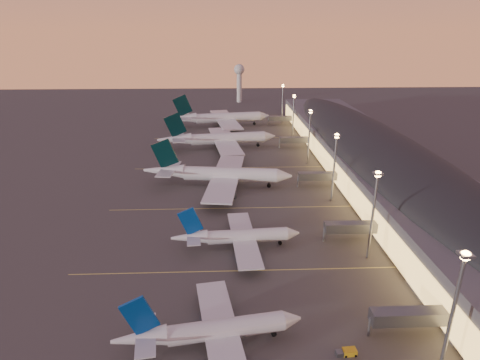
# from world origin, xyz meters

# --- Properties ---
(ground) EXTENTS (700.00, 700.00, 0.00)m
(ground) POSITION_xyz_m (0.00, 0.00, 0.00)
(ground) COLOR #3E3C39
(airliner_narrow_south) EXTENTS (38.33, 34.58, 13.70)m
(airliner_narrow_south) POSITION_xyz_m (-7.03, -31.44, 3.54)
(airliner_narrow_south) COLOR silver
(airliner_narrow_south) RESTS_ON ground
(airliner_narrow_north) EXTENTS (37.77, 33.80, 13.49)m
(airliner_narrow_north) POSITION_xyz_m (-0.56, 7.48, 3.49)
(airliner_narrow_north) COLOR silver
(airliner_narrow_north) RESTS_ON ground
(airliner_wide_near) EXTENTS (60.95, 55.95, 19.50)m
(airliner_wide_near) POSITION_xyz_m (-6.76, 57.41, 5.02)
(airliner_wide_near) COLOR silver
(airliner_wide_near) RESTS_ON ground
(airliner_wide_mid) EXTENTS (63.67, 58.52, 20.38)m
(airliner_wide_mid) POSITION_xyz_m (-7.12, 112.68, 5.25)
(airliner_wide_mid) COLOR silver
(airliner_wide_mid) RESTS_ON ground
(airliner_wide_far) EXTENTS (68.09, 62.73, 21.82)m
(airliner_wide_far) POSITION_xyz_m (-6.71, 164.90, 5.62)
(airliner_wide_far) COLOR silver
(airliner_wide_far) RESTS_ON ground
(terminal_building) EXTENTS (56.35, 255.00, 17.46)m
(terminal_building) POSITION_xyz_m (61.84, 72.47, 8.78)
(terminal_building) COLOR #535359
(terminal_building) RESTS_ON ground
(light_masts) EXTENTS (2.20, 217.20, 25.90)m
(light_masts) POSITION_xyz_m (36.00, 65.00, 17.55)
(light_masts) COLOR gray
(light_masts) RESTS_ON ground
(radar_tower) EXTENTS (9.00, 9.00, 32.50)m
(radar_tower) POSITION_xyz_m (10.00, 260.00, 21.87)
(radar_tower) COLOR silver
(radar_tower) RESTS_ON ground
(lane_markings) EXTENTS (90.00, 180.36, 0.00)m
(lane_markings) POSITION_xyz_m (0.00, 40.00, 0.01)
(lane_markings) COLOR #D8C659
(lane_markings) RESTS_ON ground
(baggage_tug_b) EXTENTS (4.16, 2.01, 1.21)m
(baggage_tug_b) POSITION_xyz_m (19.89, -35.12, 0.55)
(baggage_tug_b) COLOR gold
(baggage_tug_b) RESTS_ON ground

